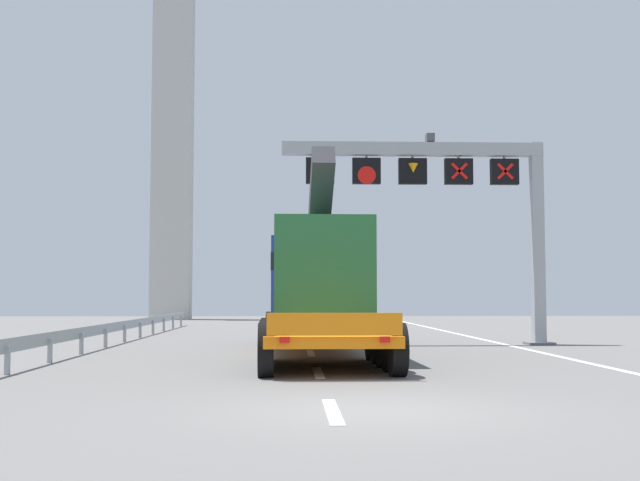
% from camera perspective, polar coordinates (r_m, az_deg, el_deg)
% --- Properties ---
extents(ground, '(112.00, 112.00, 0.00)m').
position_cam_1_polar(ground, '(11.97, 3.42, -11.81)').
color(ground, slate).
extents(lane_markings, '(0.20, 67.92, 0.01)m').
position_cam_1_polar(lane_markings, '(38.50, -1.23, -6.36)').
color(lane_markings, silver).
rests_on(lane_markings, ground).
extents(edge_line_right, '(0.20, 63.00, 0.01)m').
position_cam_1_polar(edge_line_right, '(24.96, 15.09, -7.55)').
color(edge_line_right, silver).
rests_on(edge_line_right, ground).
extents(overhead_lane_gantry, '(9.26, 0.90, 7.25)m').
position_cam_1_polar(overhead_lane_gantry, '(28.46, 9.01, 3.93)').
color(overhead_lane_gantry, '#9EA0A5').
rests_on(overhead_lane_gantry, ground).
extents(heavy_haul_truck_orange, '(3.22, 14.10, 5.30)m').
position_cam_1_polar(heavy_haul_truck_orange, '(24.13, -0.41, -3.10)').
color(heavy_haul_truck_orange, orange).
rests_on(heavy_haul_truck_orange, ground).
extents(guardrail_left, '(0.13, 36.57, 0.76)m').
position_cam_1_polar(guardrail_left, '(28.73, -14.20, -5.97)').
color(guardrail_left, '#999EA3').
rests_on(guardrail_left, ground).
extents(bridge_pylon_distant, '(9.00, 2.00, 42.00)m').
position_cam_1_polar(bridge_pylon_distant, '(62.45, -10.16, 14.58)').
color(bridge_pylon_distant, '#B7B7B2').
rests_on(bridge_pylon_distant, ground).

